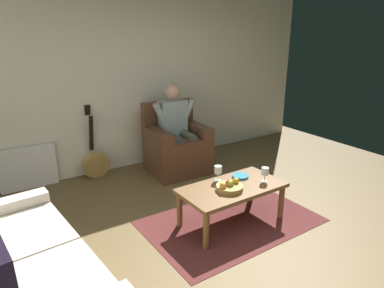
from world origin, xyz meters
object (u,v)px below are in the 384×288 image
object	(u,v)px
person_seated	(177,125)
guitar	(96,162)
coffee_table	(232,191)
armchair	(176,148)
wine_glass_near	(218,171)
decorative_dish	(240,176)
wine_glass_far	(265,172)
fruit_bowl	(230,187)

from	to	relation	value
person_seated	guitar	size ratio (longest dim) A/B	1.25
guitar	coffee_table	bearing A→B (deg)	113.12
armchair	wine_glass_near	bearing A→B (deg)	81.84
guitar	decorative_dish	size ratio (longest dim) A/B	5.50
person_seated	guitar	distance (m)	1.22
guitar	wine_glass_far	xyz separation A→B (m)	(-1.18, 2.02, 0.30)
armchair	person_seated	distance (m)	0.33
wine_glass_far	fruit_bowl	xyz separation A→B (m)	(0.44, -0.04, -0.07)
armchair	decorative_dish	bearing A→B (deg)	92.79
armchair	wine_glass_far	bearing A→B (deg)	97.77
person_seated	wine_glass_far	distance (m)	1.62
coffee_table	decorative_dish	distance (m)	0.26
coffee_table	guitar	xyz separation A→B (m)	(0.82, -1.92, -0.14)
coffee_table	wine_glass_near	distance (m)	0.26
person_seated	fruit_bowl	xyz separation A→B (m)	(0.31, 1.56, -0.23)
wine_glass_far	wine_glass_near	bearing A→B (deg)	-36.36
fruit_bowl	decorative_dish	world-z (taller)	fruit_bowl
coffee_table	wine_glass_far	xyz separation A→B (m)	(-0.36, 0.10, 0.17)
wine_glass_far	fruit_bowl	size ratio (longest dim) A/B	0.58
coffee_table	guitar	size ratio (longest dim) A/B	1.11
guitar	fruit_bowl	size ratio (longest dim) A/B	3.66
wine_glass_far	fruit_bowl	bearing A→B (deg)	-5.75
person_seated	decorative_dish	xyz separation A→B (m)	(0.01, 1.38, -0.26)
wine_glass_far	person_seated	bearing A→B (deg)	-85.27
guitar	fruit_bowl	distance (m)	2.12
wine_glass_near	fruit_bowl	distance (m)	0.26
decorative_dish	coffee_table	bearing A→B (deg)	30.90
wine_glass_near	decorative_dish	size ratio (longest dim) A/B	0.91
armchair	person_seated	bearing A→B (deg)	90.00
coffee_table	wine_glass_near	bearing A→B (deg)	-78.90
coffee_table	guitar	bearing A→B (deg)	-66.88
coffee_table	fruit_bowl	size ratio (longest dim) A/B	4.06
guitar	wine_glass_near	bearing A→B (deg)	114.37
wine_glass_far	decorative_dish	xyz separation A→B (m)	(0.14, -0.23, -0.10)
guitar	wine_glass_near	distance (m)	1.92
coffee_table	decorative_dish	xyz separation A→B (m)	(-0.22, -0.13, 0.07)
armchair	person_seated	xyz separation A→B (m)	(0.00, 0.02, 0.33)
decorative_dish	wine_glass_far	bearing A→B (deg)	121.58
coffee_table	decorative_dish	size ratio (longest dim) A/B	6.11
wine_glass_near	decorative_dish	bearing A→B (deg)	165.83
coffee_table	fruit_bowl	xyz separation A→B (m)	(0.08, 0.05, 0.09)
coffee_table	wine_glass_far	world-z (taller)	wine_glass_far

